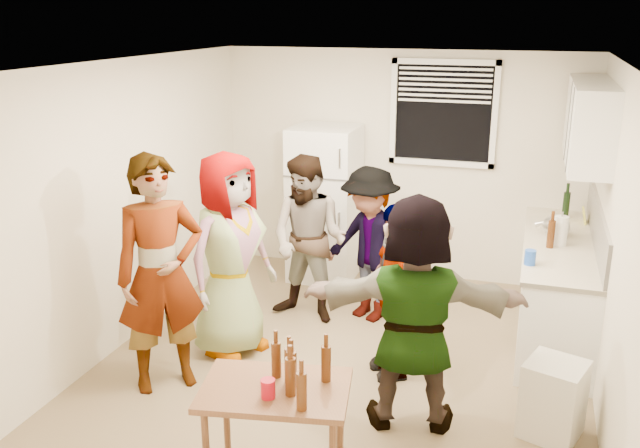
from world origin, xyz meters
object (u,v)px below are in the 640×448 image
(wine_bottle, at_px, (565,218))
(guest_back_left, at_px, (309,318))
(refrigerator, at_px, (325,204))
(guest_grey, at_px, (234,349))
(beer_bottle_counter, at_px, (550,247))
(guest_stripe, at_px, (169,383))
(guest_back_right, at_px, (368,316))
(guest_black, at_px, (393,372))
(kettle, at_px, (555,237))
(red_cup, at_px, (268,397))
(trash_bin, at_px, (553,403))
(blue_cup, at_px, (529,264))
(beer_bottle_table, at_px, (291,395))
(guest_orange, at_px, (410,421))

(wine_bottle, bearing_deg, guest_back_left, -153.19)
(refrigerator, height_order, wine_bottle, refrigerator)
(refrigerator, bearing_deg, guest_grey, -97.23)
(beer_bottle_counter, height_order, guest_stripe, beer_bottle_counter)
(guest_back_right, xyz_separation_m, guest_black, (0.46, -0.99, 0.00))
(beer_bottle_counter, bearing_deg, kettle, 81.39)
(red_cup, bearing_deg, trash_bin, 38.06)
(blue_cup, relative_size, guest_back_right, 0.08)
(beer_bottle_counter, bearing_deg, beer_bottle_table, -118.10)
(beer_bottle_counter, xyz_separation_m, guest_back_left, (-2.16, -0.19, -0.90))
(guest_stripe, bearing_deg, guest_back_right, 11.85)
(kettle, bearing_deg, guest_orange, -100.82)
(refrigerator, relative_size, beer_bottle_counter, 6.94)
(beer_bottle_counter, relative_size, guest_stripe, 0.13)
(kettle, distance_m, red_cup, 3.48)
(wine_bottle, relative_size, blue_cup, 2.15)
(guest_back_left, distance_m, guest_orange, 1.91)
(trash_bin, relative_size, guest_black, 0.38)
(kettle, relative_size, guest_grey, 0.15)
(kettle, height_order, guest_stripe, kettle)
(guest_back_left, bearing_deg, guest_grey, -109.48)
(trash_bin, relative_size, guest_orange, 0.32)
(guest_stripe, distance_m, guest_back_right, 2.11)
(kettle, bearing_deg, wine_bottle, 96.40)
(red_cup, distance_m, guest_grey, 2.17)
(guest_black, bearing_deg, guest_back_right, 174.36)
(beer_bottle_counter, relative_size, trash_bin, 0.44)
(wine_bottle, distance_m, blue_cup, 1.50)
(wine_bottle, height_order, guest_back_right, wine_bottle)
(wine_bottle, distance_m, guest_grey, 3.51)
(guest_back_right, height_order, guest_black, guest_back_right)
(guest_stripe, bearing_deg, red_cup, -81.23)
(refrigerator, bearing_deg, guest_back_left, -80.46)
(beer_bottle_counter, xyz_separation_m, beer_bottle_table, (-1.44, -2.69, -0.16))
(beer_bottle_table, bearing_deg, beer_bottle_counter, 61.90)
(beer_bottle_table, bearing_deg, guest_back_left, 106.15)
(guest_orange, bearing_deg, red_cup, 48.76)
(red_cup, height_order, guest_black, red_cup)
(trash_bin, xyz_separation_m, guest_back_left, (-2.24, 1.30, -0.25))
(guest_black, bearing_deg, wine_bottle, 115.67)
(guest_grey, bearing_deg, beer_bottle_counter, -46.52)
(wine_bottle, bearing_deg, guest_grey, -144.05)
(wine_bottle, relative_size, beer_bottle_counter, 1.08)
(beer_bottle_counter, bearing_deg, guest_black, -140.10)
(guest_grey, xyz_separation_m, guest_black, (1.43, 0.03, 0.00))
(beer_bottle_table, xyz_separation_m, guest_back_left, (-0.73, 2.50, -0.74))
(refrigerator, distance_m, guest_orange, 3.06)
(beer_bottle_counter, bearing_deg, refrigerator, 158.39)
(guest_stripe, bearing_deg, refrigerator, 36.85)
(guest_back_left, bearing_deg, trash_bin, -21.75)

